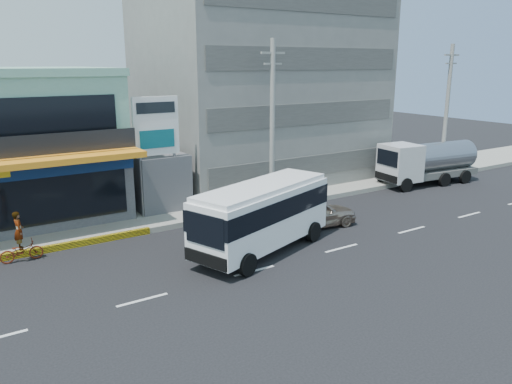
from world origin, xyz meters
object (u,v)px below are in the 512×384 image
minibus (262,212)px  sedan (315,213)px  utility_pole_far (447,111)px  billboard (156,133)px  motorcycle_rider (21,245)px  concrete_building (259,86)px  tanker_truck (426,162)px  satellite_dish (154,151)px  utility_pole_near (272,124)px

minibus → sedan: size_ratio=1.76×
utility_pole_far → minibus: utility_pole_far is taller
billboard → sedan: bearing=-42.8°
minibus → motorcycle_rider: size_ratio=3.50×
billboard → concrete_building: bearing=28.9°
utility_pole_far → concrete_building: bearing=147.7°
billboard → motorcycle_rider: size_ratio=2.96×
sedan → tanker_truck: 13.48m
minibus → motorcycle_rider: bearing=153.8°
satellite_dish → motorcycle_rider: satellite_dish is taller
sedan → billboard: bearing=53.9°
billboard → utility_pole_near: bearing=-15.5°
satellite_dish → sedan: 10.19m
billboard → utility_pole_near: (6.50, -1.80, 0.22)m
minibus → tanker_truck: (17.40, 4.75, -0.27)m
concrete_building → satellite_dish: size_ratio=10.67×
utility_pole_near → sedan: utility_pole_near is taller
billboard → tanker_truck: bearing=-7.8°
tanker_truck → billboard: bearing=172.2°
billboard → motorcycle_rider: (-7.69, -2.61, -4.16)m
minibus → motorcycle_rider: minibus is taller
tanker_truck → satellite_dish: bearing=166.8°
minibus → tanker_truck: bearing=15.3°
utility_pole_near → satellite_dish: bearing=149.0°
concrete_building → utility_pole_near: (-4.00, -7.60, -1.85)m
concrete_building → tanker_truck: concrete_building is taller
utility_pole_far → minibus: size_ratio=1.23×
satellite_dish → sedan: satellite_dish is taller
utility_pole_near → tanker_truck: utility_pole_near is taller
tanker_truck → utility_pole_near: bearing=176.2°
utility_pole_far → minibus: 21.41m
utility_pole_near → motorcycle_rider: 14.87m
satellite_dish → utility_pole_near: (6.00, -3.60, 1.57)m
satellite_dish → minibus: (1.58, -9.21, -1.64)m
satellite_dish → sedan: (5.96, -7.78, -2.79)m
billboard → tanker_truck: (19.49, -2.66, -3.26)m
satellite_dish → utility_pole_far: utility_pole_far is taller
satellite_dish → motorcycle_rider: 9.72m
utility_pole_near → motorcycle_rider: (-14.19, -0.81, -4.38)m
utility_pole_near → utility_pole_far: same height
motorcycle_rider → minibus: bearing=-26.2°
concrete_building → billboard: 12.17m
tanker_truck → motorcycle_rider: bearing=179.9°
satellite_dish → minibus: size_ratio=0.18×
concrete_building → motorcycle_rider: 20.99m
sedan → utility_pole_near: bearing=6.1°
satellite_dish → tanker_truck: bearing=-13.2°
utility_pole_far → tanker_truck: (-3.01, -0.86, -3.48)m
concrete_building → billboard: concrete_building is taller
utility_pole_far → sedan: size_ratio=2.17×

